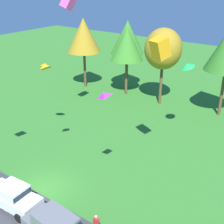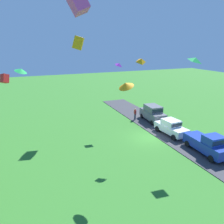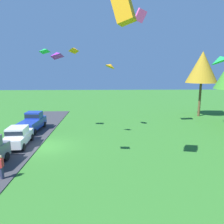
# 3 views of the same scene
# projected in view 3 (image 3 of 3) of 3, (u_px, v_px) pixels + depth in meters

# --- Properties ---
(ground_plane) EXTENTS (120.00, 120.00, 0.00)m
(ground_plane) POSITION_uv_depth(u_px,v_px,m) (48.00, 147.00, 20.77)
(ground_plane) COLOR #337528
(pavement_strip) EXTENTS (36.00, 4.40, 0.06)m
(pavement_strip) POSITION_uv_depth(u_px,v_px,m) (16.00, 147.00, 20.66)
(pavement_strip) COLOR #38383D
(pavement_strip) RESTS_ON ground
(car_pickup_near_entrance) EXTENTS (5.09, 2.25, 2.14)m
(car_pickup_near_entrance) POSITION_uv_depth(u_px,v_px,m) (33.00, 122.00, 26.01)
(car_pickup_near_entrance) COLOR #1E389E
(car_pickup_near_entrance) RESTS_ON ground
(car_sedan_far_end) EXTENTS (4.51, 2.19, 1.84)m
(car_sedan_far_end) POSITION_uv_depth(u_px,v_px,m) (18.00, 136.00, 20.70)
(car_sedan_far_end) COLOR white
(car_sedan_far_end) RESTS_ON ground
(person_watching_sky) EXTENTS (0.36, 0.24, 1.71)m
(person_watching_sky) POSITION_uv_depth(u_px,v_px,m) (1.00, 167.00, 14.40)
(person_watching_sky) COLOR #2D334C
(person_watching_sky) RESTS_ON ground
(tree_far_right) EXTENTS (4.72, 4.72, 9.96)m
(tree_far_right) POSITION_uv_depth(u_px,v_px,m) (202.00, 67.00, 33.08)
(tree_far_right) COLOR brown
(tree_far_right) RESTS_ON ground
(kite_diamond_high_left) EXTENTS (1.14, 1.10, 0.57)m
(kite_diamond_high_left) POSITION_uv_depth(u_px,v_px,m) (57.00, 55.00, 15.15)
(kite_diamond_high_left) COLOR purple
(kite_diamond_low_drifter) EXTENTS (0.93, 0.88, 0.68)m
(kite_diamond_low_drifter) POSITION_uv_depth(u_px,v_px,m) (74.00, 50.00, 20.87)
(kite_diamond_low_drifter) COLOR orange
(kite_delta_topmost) EXTENTS (1.84, 1.85, 0.81)m
(kite_delta_topmost) POSITION_uv_depth(u_px,v_px,m) (221.00, 59.00, 14.49)
(kite_delta_topmost) COLOR green
(kite_box_over_trees) EXTENTS (1.47, 1.67, 1.67)m
(kite_box_over_trees) POSITION_uv_depth(u_px,v_px,m) (124.00, 11.00, 13.23)
(kite_box_over_trees) COLOR orange
(kite_delta_trailing_tail) EXTENTS (1.53, 1.55, 0.79)m
(kite_delta_trailing_tail) POSITION_uv_depth(u_px,v_px,m) (110.00, 65.00, 25.17)
(kite_delta_trailing_tail) COLOR orange
(kite_diamond_high_right) EXTENTS (1.40, 1.36, 0.64)m
(kite_diamond_high_right) POSITION_uv_depth(u_px,v_px,m) (44.00, 50.00, 23.79)
(kite_diamond_high_right) COLOR green
(kite_box_mid_center) EXTENTS (1.33, 1.36, 1.75)m
(kite_box_mid_center) POSITION_uv_depth(u_px,v_px,m) (140.00, 15.00, 24.02)
(kite_box_mid_center) COLOR #EA4C9E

